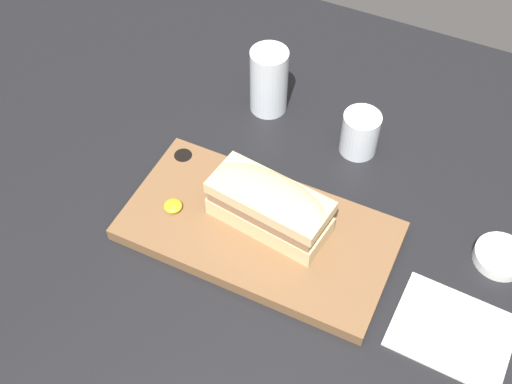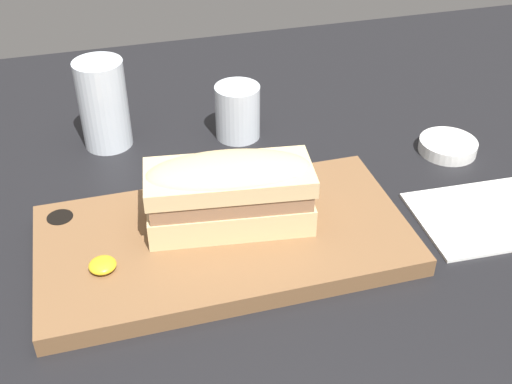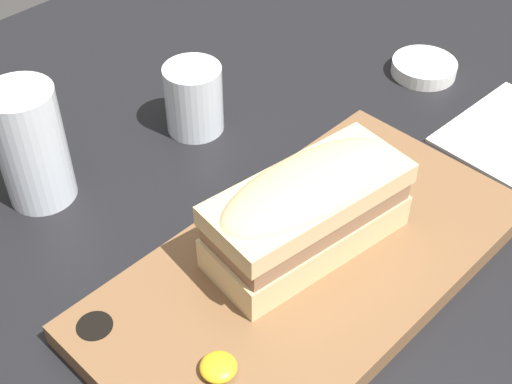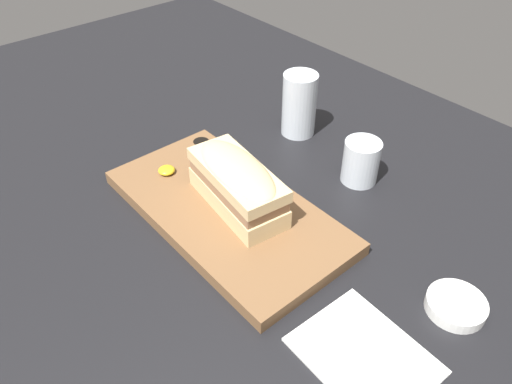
{
  "view_description": "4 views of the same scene",
  "coord_description": "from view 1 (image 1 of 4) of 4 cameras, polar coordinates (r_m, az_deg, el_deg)",
  "views": [
    {
      "loc": [
        15.69,
        -50.37,
        80.49
      ],
      "look_at": [
        -9.19,
        1.67,
        7.72
      ],
      "focal_mm": 45.0,
      "sensor_mm": 36.0,
      "label": 1
    },
    {
      "loc": [
        -18.29,
        -53.45,
        47.68
      ],
      "look_at": [
        -3.81,
        -1.68,
        8.92
      ],
      "focal_mm": 45.0,
      "sensor_mm": 36.0,
      "label": 2
    },
    {
      "loc": [
        -39.25,
        -26.29,
        49.07
      ],
      "look_at": [
        -8.51,
        3.77,
        9.33
      ],
      "focal_mm": 50.0,
      "sensor_mm": 36.0,
      "label": 3
    },
    {
      "loc": [
        39.42,
        -35.6,
        54.23
      ],
      "look_at": [
        -3.51,
        1.29,
        7.68
      ],
      "focal_mm": 35.0,
      "sensor_mm": 36.0,
      "label": 4
    }
  ],
  "objects": [
    {
      "name": "dining_table",
      "position": [
        0.95,
        4.57,
        -5.09
      ],
      "size": [
        192.82,
        113.71,
        2.0
      ],
      "color": "black",
      "rests_on": "ground"
    },
    {
      "name": "serving_board",
      "position": [
        0.94,
        0.21,
        -3.44
      ],
      "size": [
        39.44,
        20.46,
        2.19
      ],
      "color": "brown",
      "rests_on": "dining_table"
    },
    {
      "name": "sandwich",
      "position": [
        0.9,
        1.17,
        -1.15
      ],
      "size": [
        18.29,
        9.57,
        8.16
      ],
      "rotation": [
        0.0,
        0.0,
        -0.13
      ],
      "color": "#DBBC84",
      "rests_on": "serving_board"
    },
    {
      "name": "mustard_dollop",
      "position": [
        0.96,
        -7.39,
        -1.23
      ],
      "size": [
        2.77,
        2.77,
        1.11
      ],
      "color": "gold",
      "rests_on": "serving_board"
    },
    {
      "name": "water_glass",
      "position": [
        1.09,
        1.14,
        9.54
      ],
      "size": [
        6.41,
        6.41,
        11.98
      ],
      "color": "silver",
      "rests_on": "dining_table"
    },
    {
      "name": "wine_glass",
      "position": [
        1.05,
        9.32,
        4.98
      ],
      "size": [
        6.1,
        6.1,
        7.46
      ],
      "color": "silver",
      "rests_on": "dining_table"
    },
    {
      "name": "napkin",
      "position": [
        0.91,
        17.04,
        -11.75
      ],
      "size": [
        15.91,
        12.98,
        0.4
      ],
      "rotation": [
        0.0,
        0.0,
        -0.04
      ],
      "color": "white",
      "rests_on": "dining_table"
    },
    {
      "name": "condiment_dish",
      "position": [
        0.99,
        20.9,
        -5.38
      ],
      "size": [
        7.6,
        7.6,
        1.68
      ],
      "color": "white",
      "rests_on": "dining_table"
    }
  ]
}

